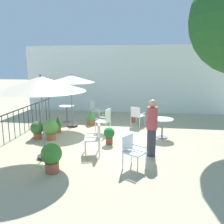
{
  "coord_description": "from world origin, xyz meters",
  "views": [
    {
      "loc": [
        1.13,
        -8.11,
        2.69
      ],
      "look_at": [
        0.0,
        0.19,
        0.97
      ],
      "focal_mm": 38.15,
      "sensor_mm": 36.0,
      "label": 1
    }
  ],
  "objects_px": {
    "patio_chair_0": "(132,149)",
    "potted_plant_2": "(109,135)",
    "potted_plant_1": "(58,124)",
    "potted_plant_3": "(91,116)",
    "patio_umbrella_0": "(71,80)",
    "patio_umbrella_1": "(41,84)",
    "patio_chair_3": "(95,137)",
    "standing_person": "(152,127)",
    "potted_plant_4": "(51,129)",
    "patio_chair_2": "(95,109)",
    "potted_plant_0": "(52,156)",
    "patio_chair_1": "(105,119)",
    "patio_chair_4": "(137,115)",
    "cafe_table_1": "(162,124)",
    "potted_plant_5": "(133,116)",
    "potted_plant_6": "(37,129)",
    "cafe_table_0": "(67,111)"
  },
  "relations": [
    {
      "from": "patio_chair_0",
      "to": "potted_plant_2",
      "type": "bearing_deg",
      "value": 115.95
    },
    {
      "from": "cafe_table_1",
      "to": "patio_chair_1",
      "type": "bearing_deg",
      "value": 171.48
    },
    {
      "from": "patio_chair_0",
      "to": "potted_plant_0",
      "type": "relative_size",
      "value": 1.17
    },
    {
      "from": "potted_plant_0",
      "to": "potted_plant_3",
      "type": "xyz_separation_m",
      "value": [
        -0.07,
        4.77,
        -0.05
      ]
    },
    {
      "from": "patio_chair_4",
      "to": "standing_person",
      "type": "xyz_separation_m",
      "value": [
        0.53,
        -3.34,
        0.36
      ]
    },
    {
      "from": "potted_plant_1",
      "to": "potted_plant_2",
      "type": "xyz_separation_m",
      "value": [
        2.2,
        -1.1,
        -0.02
      ]
    },
    {
      "from": "patio_chair_1",
      "to": "patio_chair_4",
      "type": "height_order",
      "value": "patio_chair_1"
    },
    {
      "from": "patio_umbrella_0",
      "to": "patio_umbrella_1",
      "type": "bearing_deg",
      "value": -85.9
    },
    {
      "from": "potted_plant_1",
      "to": "patio_chair_1",
      "type": "bearing_deg",
      "value": 7.25
    },
    {
      "from": "potted_plant_2",
      "to": "standing_person",
      "type": "height_order",
      "value": "standing_person"
    },
    {
      "from": "potted_plant_1",
      "to": "potted_plant_5",
      "type": "relative_size",
      "value": 1.29
    },
    {
      "from": "potted_plant_5",
      "to": "patio_umbrella_0",
      "type": "bearing_deg",
      "value": -155.62
    },
    {
      "from": "patio_umbrella_0",
      "to": "patio_chair_3",
      "type": "distance_m",
      "value": 3.69
    },
    {
      "from": "patio_umbrella_0",
      "to": "potted_plant_4",
      "type": "height_order",
      "value": "patio_umbrella_0"
    },
    {
      "from": "cafe_table_1",
      "to": "patio_chair_3",
      "type": "xyz_separation_m",
      "value": [
        -2.13,
        -1.89,
        0.03
      ]
    },
    {
      "from": "cafe_table_1",
      "to": "potted_plant_2",
      "type": "height_order",
      "value": "cafe_table_1"
    },
    {
      "from": "patio_chair_2",
      "to": "patio_chair_3",
      "type": "height_order",
      "value": "patio_chair_2"
    },
    {
      "from": "patio_chair_3",
      "to": "standing_person",
      "type": "xyz_separation_m",
      "value": [
        1.68,
        0.07,
        0.34
      ]
    },
    {
      "from": "potted_plant_0",
      "to": "standing_person",
      "type": "relative_size",
      "value": 0.45
    },
    {
      "from": "potted_plant_1",
      "to": "potted_plant_3",
      "type": "relative_size",
      "value": 0.98
    },
    {
      "from": "patio_umbrella_1",
      "to": "potted_plant_0",
      "type": "height_order",
      "value": "patio_umbrella_1"
    },
    {
      "from": "patio_umbrella_0",
      "to": "patio_chair_4",
      "type": "distance_m",
      "value": 3.19
    },
    {
      "from": "patio_umbrella_0",
      "to": "cafe_table_1",
      "type": "height_order",
      "value": "patio_umbrella_0"
    },
    {
      "from": "patio_chair_3",
      "to": "potted_plant_4",
      "type": "distance_m",
      "value": 2.15
    },
    {
      "from": "patio_umbrella_0",
      "to": "patio_umbrella_1",
      "type": "xyz_separation_m",
      "value": [
        0.25,
        -3.5,
        0.11
      ]
    },
    {
      "from": "patio_umbrella_1",
      "to": "patio_chair_3",
      "type": "relative_size",
      "value": 2.66
    },
    {
      "from": "cafe_table_1",
      "to": "potted_plant_6",
      "type": "height_order",
      "value": "cafe_table_1"
    },
    {
      "from": "patio_chair_1",
      "to": "patio_chair_2",
      "type": "height_order",
      "value": "patio_chair_1"
    },
    {
      "from": "potted_plant_2",
      "to": "standing_person",
      "type": "xyz_separation_m",
      "value": [
        1.37,
        -0.82,
        0.53
      ]
    },
    {
      "from": "potted_plant_2",
      "to": "potted_plant_4",
      "type": "bearing_deg",
      "value": 174.11
    },
    {
      "from": "patio_chair_2",
      "to": "standing_person",
      "type": "distance_m",
      "value": 4.8
    },
    {
      "from": "patio_chair_2",
      "to": "potted_plant_2",
      "type": "relative_size",
      "value": 1.65
    },
    {
      "from": "patio_chair_1",
      "to": "potted_plant_2",
      "type": "xyz_separation_m",
      "value": [
        0.37,
        -1.33,
        -0.2
      ]
    },
    {
      "from": "patio_umbrella_0",
      "to": "potted_plant_6",
      "type": "distance_m",
      "value": 2.58
    },
    {
      "from": "potted_plant_2",
      "to": "potted_plant_0",
      "type": "bearing_deg",
      "value": -116.09
    },
    {
      "from": "patio_chair_3",
      "to": "potted_plant_0",
      "type": "xyz_separation_m",
      "value": [
        -0.81,
        -1.39,
        -0.11
      ]
    },
    {
      "from": "patio_chair_3",
      "to": "potted_plant_2",
      "type": "distance_m",
      "value": 0.96
    },
    {
      "from": "patio_chair_1",
      "to": "standing_person",
      "type": "relative_size",
      "value": 0.57
    },
    {
      "from": "potted_plant_1",
      "to": "patio_chair_0",
      "type": "bearing_deg",
      "value": -43.04
    },
    {
      "from": "standing_person",
      "to": "patio_umbrella_1",
      "type": "bearing_deg",
      "value": -168.72
    },
    {
      "from": "cafe_table_1",
      "to": "patio_chair_0",
      "type": "bearing_deg",
      "value": -109.2
    },
    {
      "from": "patio_chair_1",
      "to": "standing_person",
      "type": "xyz_separation_m",
      "value": [
        1.74,
        -2.15,
        0.33
      ]
    },
    {
      "from": "patio_chair_4",
      "to": "patio_chair_3",
      "type": "bearing_deg",
      "value": -108.73
    },
    {
      "from": "patio_umbrella_1",
      "to": "potted_plant_5",
      "type": "relative_size",
      "value": 4.66
    },
    {
      "from": "cafe_table_1",
      "to": "potted_plant_1",
      "type": "relative_size",
      "value": 1.15
    },
    {
      "from": "potted_plant_1",
      "to": "potted_plant_4",
      "type": "height_order",
      "value": "potted_plant_4"
    },
    {
      "from": "patio_chair_3",
      "to": "potted_plant_1",
      "type": "bearing_deg",
      "value": 133.65
    },
    {
      "from": "cafe_table_0",
      "to": "standing_person",
      "type": "relative_size",
      "value": 0.46
    },
    {
      "from": "cafe_table_0",
      "to": "potted_plant_1",
      "type": "distance_m",
      "value": 1.74
    },
    {
      "from": "patio_chair_3",
      "to": "standing_person",
      "type": "bearing_deg",
      "value": 2.3
    }
  ]
}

